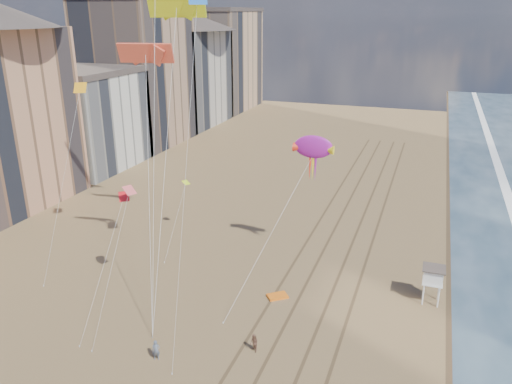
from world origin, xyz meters
TOP-DOWN VIEW (x-y plane):
  - wet_sand at (19.00, 40.00)m, footprint 260.00×260.00m
  - tracks at (2.55, 30.00)m, footprint 7.68×120.00m
  - buildings at (-45.73, 65.59)m, footprint 34.72×131.35m
  - lifeguard_stand at (13.05, 27.40)m, footprint 2.03×2.03m
  - grounded_kite at (-0.80, 23.35)m, footprint 2.23×2.12m
  - show_kite at (0.34, 31.09)m, footprint 4.30×7.24m
  - kite_flyer_a at (-7.05, 11.38)m, footprint 0.73×0.61m
  - kite_flyer_b at (-0.11, 14.90)m, footprint 0.97×0.95m
  - small_kites at (-13.37, 21.71)m, footprint 18.25×16.47m

SIDE VIEW (x-z plane):
  - wet_sand at x=19.00m, z-range 0.00..0.00m
  - tracks at x=2.55m, z-range 0.00..0.01m
  - grounded_kite at x=-0.80m, z-range 0.00..0.21m
  - kite_flyer_b at x=-0.11m, z-range 0.00..1.58m
  - kite_flyer_a at x=-7.05m, z-range 0.00..1.70m
  - lifeguard_stand at x=13.05m, z-range 0.99..4.67m
  - show_kite at x=0.34m, z-range 3.73..22.43m
  - buildings at x=-45.73m, z-range -0.95..28.05m
  - small_kites at x=-13.37m, z-range 7.61..28.31m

